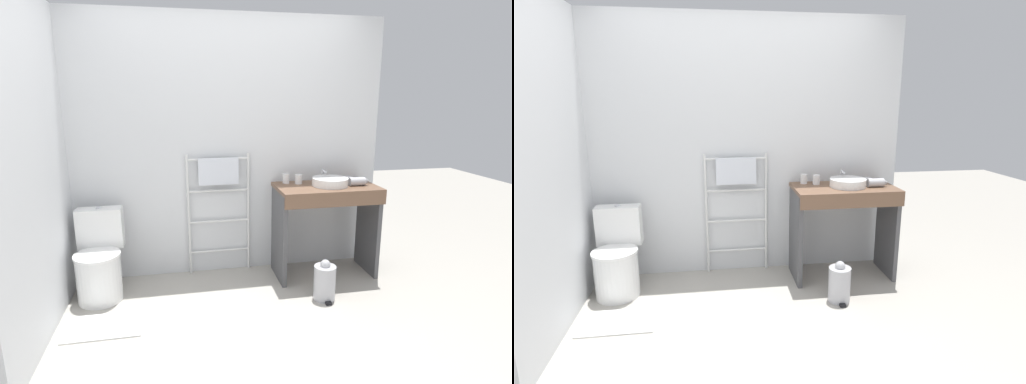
{
  "view_description": "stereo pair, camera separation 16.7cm",
  "coord_description": "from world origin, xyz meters",
  "views": [
    {
      "loc": [
        -0.46,
        -2.39,
        1.71
      ],
      "look_at": [
        0.15,
        0.63,
        0.96
      ],
      "focal_mm": 28.0,
      "sensor_mm": 36.0,
      "label": 1
    },
    {
      "loc": [
        -0.29,
        -2.42,
        1.71
      ],
      "look_at": [
        0.15,
        0.63,
        0.96
      ],
      "focal_mm": 28.0,
      "sensor_mm": 36.0,
      "label": 2
    }
  ],
  "objects": [
    {
      "name": "bath_mat",
      "position": [
        -1.06,
        0.47,
        0.01
      ],
      "size": [
        0.56,
        0.36,
        0.01
      ],
      "primitive_type": "cube",
      "color": "silver",
      "rests_on": "ground_plane"
    },
    {
      "name": "hair_dryer",
      "position": [
        1.19,
        1.01,
        0.92
      ],
      "size": [
        0.2,
        0.18,
        0.08
      ],
      "color": "#B7B7BC",
      "rests_on": "vanity_counter"
    },
    {
      "name": "wall_side",
      "position": [
        -1.46,
        0.67,
        1.21
      ],
      "size": [
        0.12,
        1.99,
        2.43
      ],
      "primitive_type": "cube",
      "color": "silver",
      "rests_on": "ground_plane"
    },
    {
      "name": "towel_radiator",
      "position": [
        -0.08,
        1.29,
        0.85
      ],
      "size": [
        0.6,
        0.06,
        1.17
      ],
      "color": "silver",
      "rests_on": "ground_plane"
    },
    {
      "name": "vanity_counter",
      "position": [
        0.9,
        1.03,
        0.59
      ],
      "size": [
        0.94,
        0.53,
        0.88
      ],
      "color": "brown",
      "rests_on": "ground_plane"
    },
    {
      "name": "sink_basin",
      "position": [
        0.93,
        1.04,
        0.92
      ],
      "size": [
        0.34,
        0.34,
        0.08
      ],
      "color": "white",
      "rests_on": "vanity_counter"
    },
    {
      "name": "faucet",
      "position": [
        0.93,
        1.22,
        0.96
      ],
      "size": [
        0.02,
        0.1,
        0.12
      ],
      "color": "silver",
      "rests_on": "vanity_counter"
    },
    {
      "name": "trash_bin",
      "position": [
        0.73,
        0.56,
        0.16
      ],
      "size": [
        0.19,
        0.22,
        0.36
      ],
      "color": "#B7B7BC",
      "rests_on": "ground_plane"
    },
    {
      "name": "ground_plane",
      "position": [
        0.0,
        0.0,
        0.0
      ],
      "size": [
        12.0,
        12.0,
        0.0
      ],
      "primitive_type": "plane",
      "color": "#A8A399"
    },
    {
      "name": "cup_near_edge",
      "position": [
        0.67,
        1.17,
        0.93
      ],
      "size": [
        0.07,
        0.07,
        0.09
      ],
      "color": "white",
      "rests_on": "vanity_counter"
    },
    {
      "name": "wall_back",
      "position": [
        0.0,
        1.4,
        1.21
      ],
      "size": [
        3.05,
        0.12,
        2.43
      ],
      "primitive_type": "cube",
      "color": "silver",
      "rests_on": "ground_plane"
    },
    {
      "name": "cup_near_wall",
      "position": [
        0.56,
        1.22,
        0.93
      ],
      "size": [
        0.07,
        0.07,
        0.09
      ],
      "color": "white",
      "rests_on": "vanity_counter"
    },
    {
      "name": "toilet",
      "position": [
        -1.15,
        0.98,
        0.31
      ],
      "size": [
        0.38,
        0.51,
        0.76
      ],
      "color": "white",
      "rests_on": "ground_plane"
    }
  ]
}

